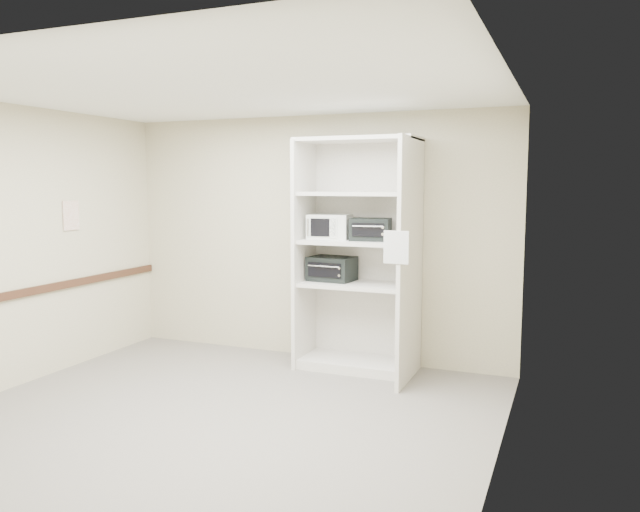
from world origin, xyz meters
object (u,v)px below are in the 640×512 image
at_px(toaster_oven_upper, 371,229).
at_px(toaster_oven_lower, 332,269).
at_px(shelving_unit, 362,263).
at_px(microwave, 330,226).

height_order(toaster_oven_upper, toaster_oven_lower, toaster_oven_upper).
bearing_deg(toaster_oven_upper, toaster_oven_lower, 166.87).
distance_m(shelving_unit, toaster_oven_upper, 0.36).
height_order(shelving_unit, microwave, shelving_unit).
xyz_separation_m(microwave, toaster_oven_lower, (0.03, -0.00, -0.45)).
distance_m(microwave, toaster_oven_upper, 0.47).
bearing_deg(toaster_oven_lower, microwave, -178.88).
bearing_deg(microwave, toaster_oven_upper, -12.41).
xyz_separation_m(microwave, toaster_oven_upper, (0.47, -0.05, -0.02)).
height_order(microwave, toaster_oven_upper, microwave).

